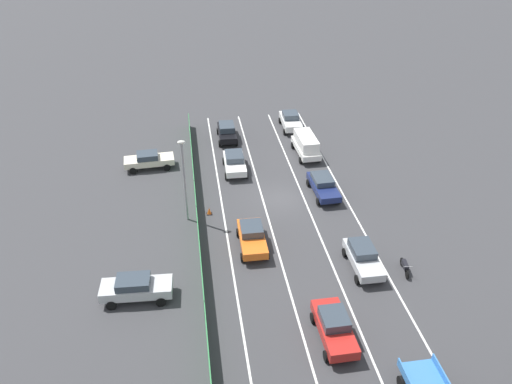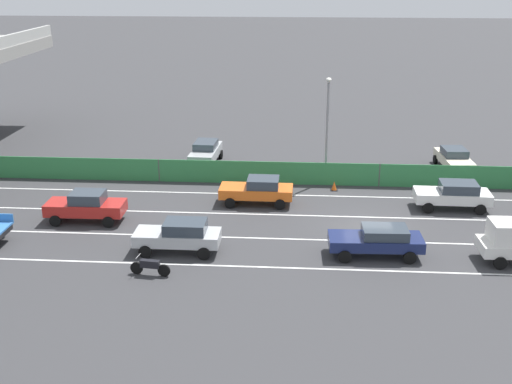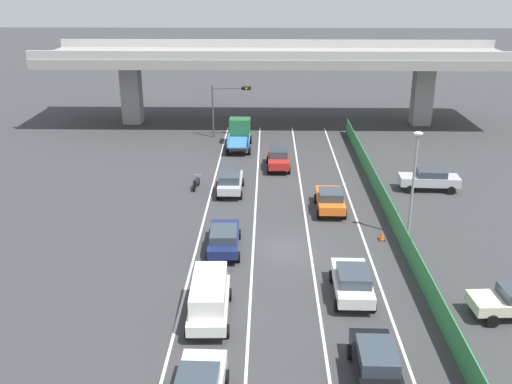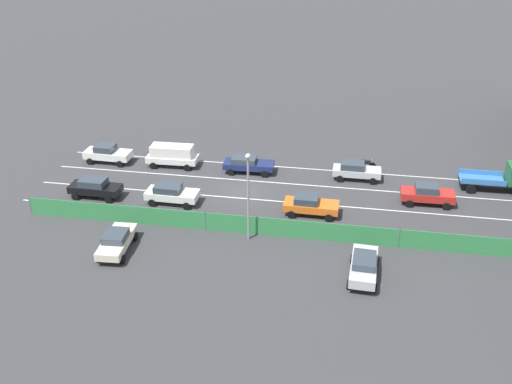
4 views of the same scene
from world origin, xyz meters
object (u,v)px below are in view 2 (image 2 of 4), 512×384
(parked_wagon_silver, at_px, (206,152))
(car_taxi_orange, at_px, (258,190))
(car_sedan_silver, at_px, (179,235))
(motorcycle, at_px, (150,266))
(car_sedan_navy, at_px, (378,240))
(traffic_cone, at_px, (334,186))
(parked_sedan_cream, at_px, (454,158))
(car_hatchback_white, at_px, (454,194))
(street_lamp, at_px, (327,120))
(car_sedan_red, at_px, (86,206))

(parked_wagon_silver, bearing_deg, car_taxi_orange, -151.70)
(car_taxi_orange, distance_m, car_sedan_silver, 8.07)
(motorcycle, height_order, parked_wagon_silver, parked_wagon_silver)
(car_sedan_navy, distance_m, traffic_cone, 10.08)
(car_taxi_orange, height_order, parked_sedan_cream, car_taxi_orange)
(car_sedan_navy, height_order, car_sedan_silver, car_sedan_silver)
(car_taxi_orange, relative_size, car_hatchback_white, 1.00)
(street_lamp, bearing_deg, car_taxi_orange, 137.61)
(car_sedan_navy, height_order, motorcycle, car_sedan_navy)
(motorcycle, relative_size, traffic_cone, 3.26)
(street_lamp, relative_size, traffic_cone, 11.66)
(car_hatchback_white, relative_size, traffic_cone, 7.39)
(car_taxi_orange, xyz_separation_m, car_hatchback_white, (0.00, -11.65, 0.01))
(parked_wagon_silver, bearing_deg, street_lamp, -112.27)
(car_sedan_silver, relative_size, motorcycle, 2.22)
(car_taxi_orange, distance_m, car_hatchback_white, 11.65)
(car_sedan_silver, xyz_separation_m, motorcycle, (-2.74, 0.91, -0.45))
(car_sedan_navy, relative_size, motorcycle, 2.41)
(parked_wagon_silver, bearing_deg, traffic_cone, -120.11)
(parked_sedan_cream, distance_m, street_lamp, 10.26)
(parked_sedan_cream, bearing_deg, car_hatchback_white, 168.06)
(parked_wagon_silver, height_order, street_lamp, street_lamp)
(car_sedan_navy, relative_size, car_sedan_silver, 1.09)
(car_sedan_red, xyz_separation_m, parked_wagon_silver, (11.65, -5.10, -0.01))
(parked_sedan_cream, bearing_deg, car_sedan_silver, 132.13)
(motorcycle, relative_size, parked_wagon_silver, 0.42)
(car_sedan_navy, relative_size, street_lamp, 0.67)
(motorcycle, xyz_separation_m, street_lamp, (14.64, -8.57, 3.78))
(car_hatchback_white, distance_m, parked_wagon_silver, 17.96)
(car_hatchback_white, bearing_deg, street_lamp, 58.27)
(car_taxi_orange, relative_size, car_sedan_red, 1.00)
(car_sedan_red, bearing_deg, motorcycle, -141.89)
(car_hatchback_white, relative_size, parked_wagon_silver, 0.95)
(car_sedan_navy, distance_m, car_taxi_orange, 9.58)
(street_lamp, bearing_deg, car_sedan_silver, 147.21)
(car_sedan_red, height_order, street_lamp, street_lamp)
(car_taxi_orange, bearing_deg, parked_sedan_cream, -59.36)
(traffic_cone, bearing_deg, car_sedan_red, 114.20)
(car_sedan_silver, xyz_separation_m, traffic_cone, (10.14, -8.19, -0.64))
(traffic_cone, bearing_deg, parked_wagon_silver, 59.89)
(street_lamp, bearing_deg, car_sedan_navy, -169.06)
(car_hatchback_white, distance_m, street_lamp, 9.37)
(parked_wagon_silver, relative_size, street_lamp, 0.66)
(car_sedan_navy, xyz_separation_m, motorcycle, (-2.97, 10.83, -0.41))
(motorcycle, xyz_separation_m, parked_sedan_cream, (17.92, -17.69, 0.40))
(car_sedan_navy, relative_size, parked_sedan_cream, 1.00)
(car_sedan_red, relative_size, parked_sedan_cream, 0.94)
(car_hatchback_white, bearing_deg, parked_sedan_cream, -11.94)
(car_sedan_navy, xyz_separation_m, traffic_cone, (9.91, 1.73, -0.59))
(car_sedan_red, distance_m, parked_sedan_cream, 25.49)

